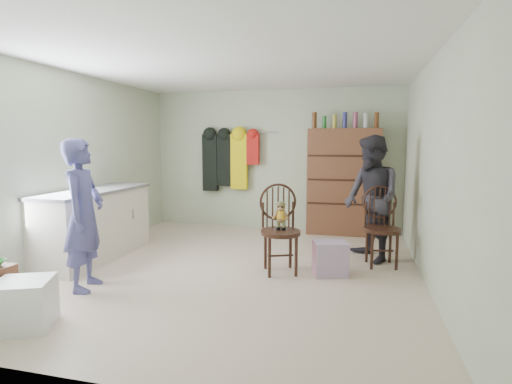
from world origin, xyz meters
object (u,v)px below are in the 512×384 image
(chair_far, at_px, (381,223))
(dresser, at_px, (343,181))
(counter, at_px, (95,224))
(chair_front, at_px, (280,224))

(chair_far, distance_m, dresser, 1.79)
(chair_far, bearing_deg, counter, 179.38)
(chair_front, xyz_separation_m, chair_far, (1.21, 0.58, -0.05))
(counter, height_order, dresser, dresser)
(dresser, bearing_deg, chair_front, -106.57)
(chair_front, height_order, chair_far, chair_front)
(chair_front, distance_m, dresser, 2.36)
(counter, xyz_separation_m, chair_far, (3.74, 0.64, 0.07))
(chair_far, height_order, dresser, dresser)
(chair_front, height_order, dresser, dresser)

